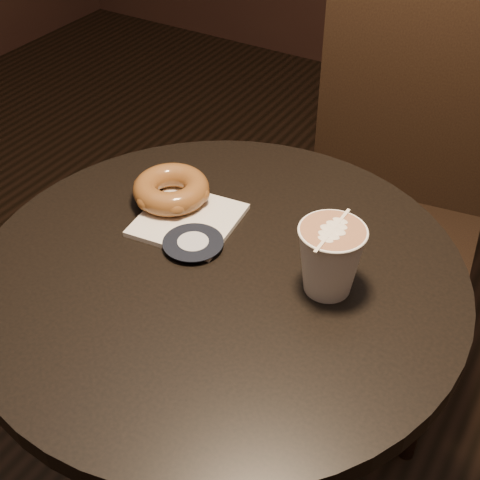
# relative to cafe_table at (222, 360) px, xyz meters

# --- Properties ---
(cafe_table) EXTENTS (0.70, 0.70, 0.75)m
(cafe_table) POSITION_rel_cafe_table_xyz_m (0.00, 0.00, 0.00)
(cafe_table) COLOR black
(cafe_table) RESTS_ON ground
(chair) EXTENTS (0.46, 0.46, 1.01)m
(chair) POSITION_rel_cafe_table_xyz_m (0.05, 0.61, 0.02)
(chair) COLOR black
(chair) RESTS_ON ground
(pastry_bag) EXTENTS (0.16, 0.16, 0.01)m
(pastry_bag) POSITION_rel_cafe_table_xyz_m (-0.10, 0.06, 0.20)
(pastry_bag) COLOR silver
(pastry_bag) RESTS_ON cafe_table
(doughnut) EXTENTS (0.12, 0.12, 0.04)m
(doughnut) POSITION_rel_cafe_table_xyz_m (-0.15, 0.09, 0.23)
(doughnut) COLOR brown
(doughnut) RESTS_ON pastry_bag
(latte_cup) EXTENTS (0.09, 0.09, 0.10)m
(latte_cup) POSITION_rel_cafe_table_xyz_m (0.15, 0.04, 0.25)
(latte_cup) COLOR white
(latte_cup) RESTS_ON cafe_table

